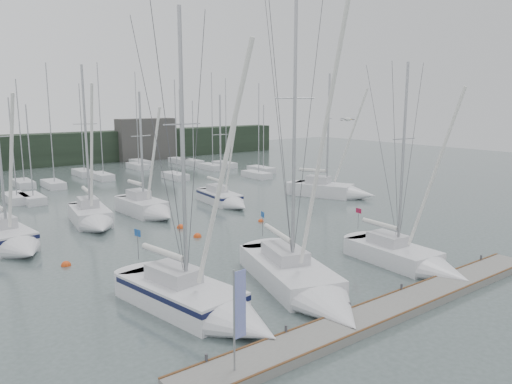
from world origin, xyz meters
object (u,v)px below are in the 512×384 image
at_px(sailboat_near_left, 205,305).
at_px(buoy_c, 66,266).
at_px(sailboat_mid_b, 93,219).
at_px(dock_banner, 238,310).
at_px(sailboat_near_right, 415,262).
at_px(sailboat_mid_c, 150,209).
at_px(sailboat_near_center, 308,288).
at_px(sailboat_mid_a, 12,241).
at_px(buoy_d, 181,228).
at_px(sailboat_mid_e, 338,191).
at_px(buoy_b, 261,221).
at_px(sailboat_mid_d, 226,200).
at_px(buoy_a, 197,237).

xyz_separation_m(sailboat_near_left, buoy_c, (-2.90, 11.74, -0.63)).
height_order(sailboat_mid_b, dock_banner, sailboat_mid_b).
bearing_deg(sailboat_near_left, sailboat_near_right, -17.34).
relative_size(sailboat_mid_b, sailboat_mid_c, 1.18).
distance_m(sailboat_near_center, sailboat_mid_c, 22.01).
bearing_deg(sailboat_mid_b, sailboat_mid_a, -146.39).
relative_size(buoy_c, buoy_d, 0.96).
bearing_deg(sailboat_near_center, sailboat_near_left, -174.36).
distance_m(sailboat_near_right, sailboat_mid_c, 23.68).
relative_size(sailboat_near_center, sailboat_near_right, 1.31).
xyz_separation_m(sailboat_near_center, buoy_d, (1.81, 16.74, -0.57)).
xyz_separation_m(sailboat_mid_a, buoy_c, (1.90, -5.46, -0.66)).
distance_m(sailboat_mid_e, buoy_b, 13.55).
distance_m(sailboat_near_center, sailboat_mid_a, 21.06).
bearing_deg(dock_banner, buoy_d, 62.11).
xyz_separation_m(sailboat_near_right, sailboat_mid_b, (-11.78, 22.25, 0.11)).
distance_m(sailboat_near_right, dock_banner, 15.98).
bearing_deg(dock_banner, sailboat_mid_c, 66.85).
xyz_separation_m(sailboat_mid_c, sailboat_mid_d, (8.01, -0.21, -0.08)).
xyz_separation_m(sailboat_mid_c, sailboat_mid_e, (19.73, -3.95, 0.00)).
xyz_separation_m(sailboat_near_left, dock_banner, (-1.79, -5.20, 2.06)).
distance_m(sailboat_near_center, buoy_a, 13.70).
bearing_deg(sailboat_mid_b, sailboat_near_right, -53.14).
distance_m(buoy_a, buoy_c, 9.93).
relative_size(sailboat_mid_e, buoy_c, 22.69).
bearing_deg(dock_banner, sailboat_mid_a, 93.44).
relative_size(sailboat_near_center, buoy_b, 36.50).
xyz_separation_m(sailboat_near_right, sailboat_mid_a, (-18.50, 19.16, 0.14)).
height_order(sailboat_mid_a, dock_banner, sailboat_mid_a).
bearing_deg(sailboat_near_right, sailboat_near_left, 175.86).
height_order(sailboat_near_left, buoy_c, sailboat_near_left).
distance_m(sailboat_mid_b, buoy_d, 7.19).
xyz_separation_m(sailboat_mid_d, buoy_d, (-7.81, -5.00, -0.55)).
relative_size(sailboat_mid_b, buoy_d, 21.78).
distance_m(sailboat_mid_a, sailboat_mid_c, 12.45).
height_order(dock_banner, buoy_d, dock_banner).
distance_m(sailboat_near_left, sailboat_mid_e, 31.69).
relative_size(sailboat_mid_b, dock_banner, 3.55).
xyz_separation_m(sailboat_near_left, buoy_a, (7.00, 12.43, -0.63)).
xyz_separation_m(sailboat_near_right, buoy_b, (0.08, 15.29, -0.52)).
bearing_deg(sailboat_mid_a, sailboat_mid_e, -6.80).
distance_m(sailboat_mid_b, sailboat_mid_c, 5.22).
relative_size(sailboat_near_left, sailboat_near_center, 0.88).
bearing_deg(dock_banner, sailboat_near_center, 24.69).
relative_size(sailboat_mid_c, sailboat_mid_d, 1.02).
bearing_deg(buoy_a, sailboat_mid_a, 158.01).
height_order(sailboat_near_center, sailboat_mid_a, sailboat_near_center).
bearing_deg(dock_banner, buoy_a, 59.27).
bearing_deg(buoy_a, sailboat_near_right, -65.05).
distance_m(buoy_b, dock_banner, 24.35).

